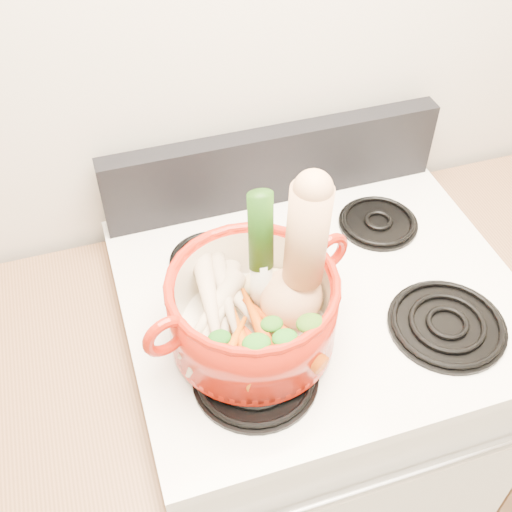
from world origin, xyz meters
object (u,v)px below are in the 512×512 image
object	(u,v)px
dutch_oven	(253,310)
squash	(298,259)
leek	(262,257)
stove_body	(307,417)

from	to	relation	value
dutch_oven	squash	bearing A→B (deg)	-16.28
dutch_oven	leek	world-z (taller)	leek
squash	leek	size ratio (longest dim) A/B	1.05
dutch_oven	leek	size ratio (longest dim) A/B	1.06
squash	leek	distance (m)	0.06
stove_body	squash	bearing A→B (deg)	-138.17
stove_body	leek	size ratio (longest dim) A/B	3.27
dutch_oven	squash	world-z (taller)	squash
stove_body	dutch_oven	world-z (taller)	dutch_oven
stove_body	leek	xyz separation A→B (m)	(-0.14, -0.05, 0.68)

